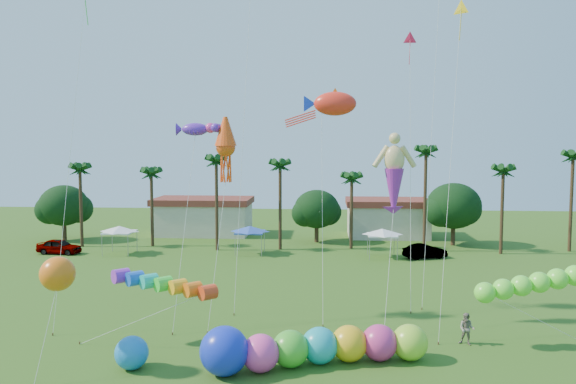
# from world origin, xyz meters

# --- Properties ---
(tree_line) EXTENTS (69.46, 8.91, 11.00)m
(tree_line) POSITION_xyz_m (3.57, 44.00, 4.28)
(tree_line) COLOR #3A2819
(tree_line) RESTS_ON ground
(buildings_row) EXTENTS (35.00, 7.00, 4.00)m
(buildings_row) POSITION_xyz_m (-3.09, 50.00, 2.00)
(buildings_row) COLOR beige
(buildings_row) RESTS_ON ground
(tent_row) EXTENTS (31.00, 4.00, 0.60)m
(tent_row) POSITION_xyz_m (-6.00, 36.33, 2.75)
(tent_row) COLOR white
(tent_row) RESTS_ON ground
(car_a) EXTENTS (4.88, 2.37, 1.61)m
(car_a) POSITION_xyz_m (-26.59, 35.64, 0.80)
(car_a) COLOR #4C4C54
(car_a) RESTS_ON ground
(car_b) EXTENTS (4.76, 3.02, 1.48)m
(car_b) POSITION_xyz_m (12.41, 35.99, 0.74)
(car_b) COLOR #4C4C54
(car_b) RESTS_ON ground
(spectator_b) EXTENTS (1.13, 1.03, 1.89)m
(spectator_b) POSITION_xyz_m (10.49, 10.51, 0.95)
(spectator_b) COLOR gray
(spectator_b) RESTS_ON ground
(caterpillar_inflatable) EXTENTS (12.27, 5.25, 2.52)m
(caterpillar_inflatable) POSITION_xyz_m (1.30, 6.59, 1.06)
(caterpillar_inflatable) COLOR #FD42A5
(caterpillar_inflatable) RESTS_ON ground
(blue_ball) EXTENTS (1.76, 1.76, 1.76)m
(blue_ball) POSITION_xyz_m (-7.89, 5.60, 0.88)
(blue_ball) COLOR blue
(blue_ball) RESTS_ON ground
(rainbow_tube) EXTENTS (9.18, 4.20, 3.88)m
(rainbow_tube) POSITION_xyz_m (-5.99, 8.31, 3.44)
(rainbow_tube) COLOR red
(rainbow_tube) RESTS_ON ground
(green_worm) EXTENTS (9.77, 2.86, 3.98)m
(green_worm) POSITION_xyz_m (11.34, 10.04, 3.26)
(green_worm) COLOR #69FB37
(green_worm) RESTS_ON ground
(orange_ball_kite) EXTENTS (2.00, 2.91, 6.06)m
(orange_ball_kite) POSITION_xyz_m (-11.40, 4.92, 5.17)
(orange_ball_kite) COLOR orange
(orange_ball_kite) RESTS_ON ground
(merman_kite) EXTENTS (2.52, 5.14, 12.05)m
(merman_kite) POSITION_xyz_m (6.61, 14.61, 9.50)
(merman_kite) COLOR #DCBD7D
(merman_kite) RESTS_ON ground
(fish_kite) EXTENTS (4.55, 5.56, 15.56)m
(fish_kite) POSITION_xyz_m (2.78, 17.80, 14.62)
(fish_kite) COLOR #FF2D1C
(fish_kite) RESTS_ON ground
(squid_kite) EXTENTS (1.85, 4.56, 13.68)m
(squid_kite) POSITION_xyz_m (-4.52, 14.90, 11.57)
(squid_kite) COLOR #FD4C14
(squid_kite) RESTS_ON ground
(lobster_kite) EXTENTS (3.31, 5.39, 13.38)m
(lobster_kite) POSITION_xyz_m (-6.66, 15.26, 12.76)
(lobster_kite) COLOR #6526C1
(lobster_kite) RESTS_ON ground
(delta_kite_red) EXTENTS (1.13, 4.16, 20.09)m
(delta_kite_red) POSITION_xyz_m (8.29, 20.38, 19.10)
(delta_kite_red) COLOR #F91B40
(delta_kite_red) RESTS_ON ground
(delta_kite_yellow) EXTENTS (2.53, 5.44, 21.05)m
(delta_kite_yellow) POSITION_xyz_m (10.75, 15.26, 20.05)
(delta_kite_yellow) COLOR yellow
(delta_kite_yellow) RESTS_ON ground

